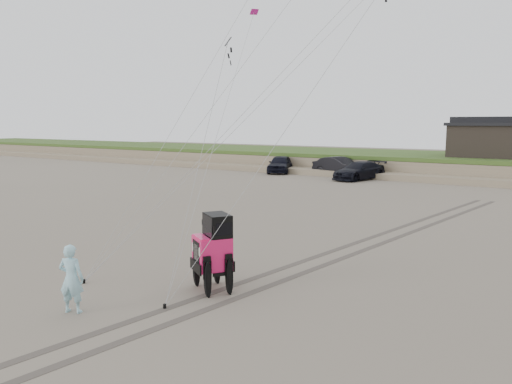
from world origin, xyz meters
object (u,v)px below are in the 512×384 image
at_px(cabin, 490,139).
at_px(truck_b, 340,167).
at_px(truck_a, 280,164).
at_px(truck_c, 359,171).
at_px(jeep, 212,260).
at_px(man, 71,279).

distance_m(cabin, truck_b, 12.69).
relative_size(cabin, truck_b, 1.29).
distance_m(truck_a, truck_b, 5.73).
distance_m(truck_b, truck_c, 3.06).
bearing_deg(truck_c, truck_a, -173.09).
bearing_deg(cabin, jeep, -92.38).
relative_size(truck_b, man, 2.93).
relative_size(truck_b, truck_c, 0.98).
relative_size(jeep, man, 2.69).
xyz_separation_m(truck_b, man, (7.57, -32.50, 0.03)).
height_order(cabin, truck_a, cabin).
relative_size(cabin, truck_c, 1.27).
height_order(cabin, jeep, cabin).
bearing_deg(man, truck_a, -92.15).
relative_size(truck_a, truck_c, 0.93).
height_order(truck_b, man, man).
relative_size(cabin, man, 3.77).
distance_m(truck_a, truck_c, 8.32).
distance_m(truck_b, man, 33.37).
relative_size(truck_b, jeep, 1.09).
bearing_deg(truck_a, jeep, -83.48).
height_order(cabin, man, cabin).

